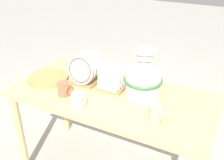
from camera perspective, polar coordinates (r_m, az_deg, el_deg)
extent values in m
cube|color=tan|center=(1.84, 0.00, -3.50)|extent=(1.42, 0.68, 0.03)
cylinder|color=tan|center=(2.22, -19.34, -11.14)|extent=(0.06, 0.06, 0.72)
cylinder|color=tan|center=(2.56, -10.36, -4.16)|extent=(0.06, 0.06, 0.72)
cylinder|color=tan|center=(2.16, 19.97, -12.44)|extent=(0.06, 0.06, 0.72)
cylinder|color=white|center=(1.78, 6.76, -0.69)|extent=(0.24, 0.24, 0.19)
cone|color=white|center=(1.72, 7.01, 3.33)|extent=(0.24, 0.24, 0.08)
cylinder|color=white|center=(1.69, 7.15, 5.48)|extent=(0.10, 0.10, 0.06)
torus|color=white|center=(1.68, 7.21, 6.36)|extent=(0.15, 0.15, 0.02)
torus|color=#38753D|center=(1.77, 6.80, -0.03)|extent=(0.26, 0.26, 0.02)
cube|color=tan|center=(1.98, -5.81, -0.38)|extent=(0.18, 0.14, 0.02)
cylinder|color=tan|center=(2.03, -6.49, 1.65)|extent=(0.01, 0.01, 0.06)
cylinder|color=tan|center=(1.97, -3.45, 0.93)|extent=(0.01, 0.01, 0.06)
cylinder|color=white|center=(1.88, -6.98, 2.07)|extent=(0.21, 0.05, 0.21)
torus|color=#B23323|center=(1.87, -7.01, 2.05)|extent=(0.19, 0.05, 0.18)
cylinder|color=white|center=(1.91, -6.31, 2.55)|extent=(0.21, 0.05, 0.21)
cylinder|color=white|center=(1.94, -5.65, 3.02)|extent=(0.21, 0.05, 0.21)
cylinder|color=white|center=(1.97, -5.02, 3.48)|extent=(0.21, 0.05, 0.21)
cube|color=tan|center=(1.89, -0.02, -1.68)|extent=(0.18, 0.14, 0.02)
cylinder|color=tan|center=(1.94, -0.90, 0.47)|extent=(0.01, 0.01, 0.06)
cylinder|color=tan|center=(1.89, 2.45, -0.31)|extent=(0.01, 0.01, 0.06)
cube|color=white|center=(1.80, -0.91, -0.03)|extent=(0.15, 0.04, 0.15)
cube|color=white|center=(1.83, -0.32, 0.51)|extent=(0.15, 0.04, 0.15)
cube|color=white|center=(1.86, 0.26, 1.04)|extent=(0.15, 0.04, 0.15)
cube|color=white|center=(1.89, 0.82, 1.54)|extent=(0.15, 0.04, 0.15)
cube|color=#B23323|center=(1.79, -0.94, -0.04)|extent=(0.13, 0.01, 0.02)
cylinder|color=tan|center=(2.08, -13.61, 0.22)|extent=(0.30, 0.30, 0.01)
cylinder|color=tan|center=(2.07, -13.64, 0.44)|extent=(0.30, 0.30, 0.01)
cylinder|color=tan|center=(2.07, -13.67, 0.66)|extent=(0.30, 0.30, 0.01)
cylinder|color=silver|center=(1.69, -7.48, -4.30)|extent=(0.08, 0.08, 0.10)
torus|color=silver|center=(1.67, -6.34, -4.58)|extent=(0.01, 0.08, 0.08)
cylinder|color=#B76647|center=(1.83, -10.51, -1.92)|extent=(0.08, 0.08, 0.10)
torus|color=#B76647|center=(1.80, -9.51, -2.15)|extent=(0.01, 0.08, 0.08)
cylinder|color=#9EB28E|center=(1.58, 9.40, -7.12)|extent=(0.08, 0.08, 0.10)
torus|color=#9EB28E|center=(1.57, 10.79, -7.41)|extent=(0.01, 0.08, 0.08)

